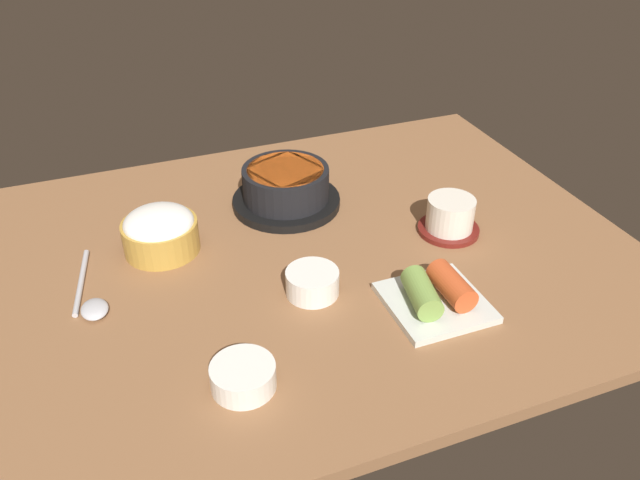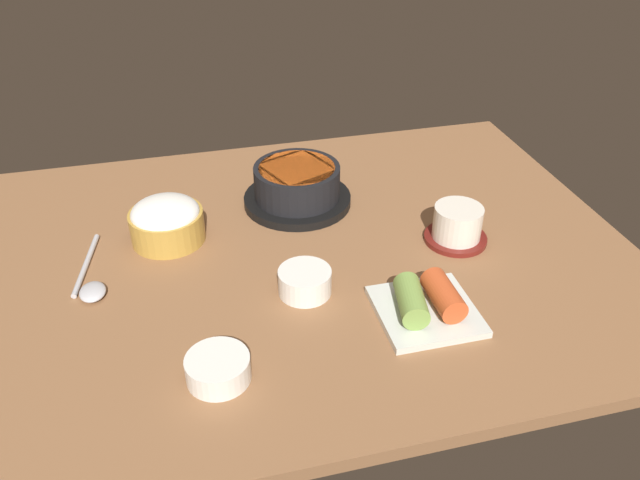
% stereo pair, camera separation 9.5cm
% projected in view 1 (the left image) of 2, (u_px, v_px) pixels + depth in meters
% --- Properties ---
extents(dining_table, '(1.00, 0.76, 0.02)m').
position_uv_depth(dining_table, '(303.00, 257.00, 0.98)').
color(dining_table, brown).
rests_on(dining_table, ground).
extents(stone_pot, '(0.18, 0.18, 0.07)m').
position_uv_depth(stone_pot, '(286.00, 188.00, 1.07)').
color(stone_pot, black).
rests_on(stone_pot, dining_table).
extents(rice_bowl, '(0.11, 0.11, 0.07)m').
position_uv_depth(rice_bowl, '(160.00, 231.00, 0.96)').
color(rice_bowl, '#B78C38').
rests_on(rice_bowl, dining_table).
extents(tea_cup_with_saucer, '(0.10, 0.10, 0.06)m').
position_uv_depth(tea_cup_with_saucer, '(450.00, 216.00, 1.01)').
color(tea_cup_with_saucer, maroon).
rests_on(tea_cup_with_saucer, dining_table).
extents(banchan_cup_center, '(0.07, 0.07, 0.04)m').
position_uv_depth(banchan_cup_center, '(312.00, 282.00, 0.88)').
color(banchan_cup_center, white).
rests_on(banchan_cup_center, dining_table).
extents(kimchi_plate, '(0.13, 0.13, 0.05)m').
position_uv_depth(kimchi_plate, '(436.00, 295.00, 0.86)').
color(kimchi_plate, silver).
rests_on(kimchi_plate, dining_table).
extents(side_bowl_near, '(0.08, 0.08, 0.03)m').
position_uv_depth(side_bowl_near, '(243.00, 376.00, 0.74)').
color(side_bowl_near, white).
rests_on(side_bowl_near, dining_table).
extents(spoon, '(0.05, 0.17, 0.01)m').
position_uv_depth(spoon, '(90.00, 300.00, 0.87)').
color(spoon, '#B7B7BC').
rests_on(spoon, dining_table).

